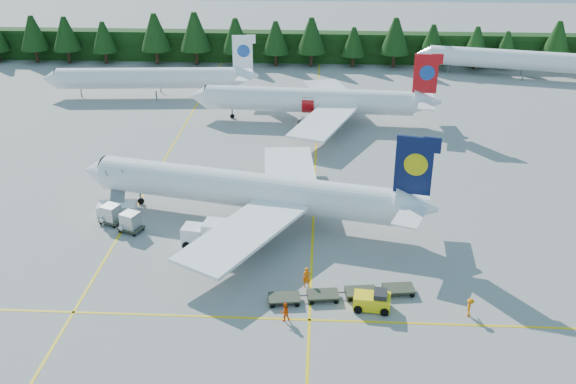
{
  "coord_description": "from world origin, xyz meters",
  "views": [
    {
      "loc": [
        6.55,
        -49.6,
        32.5
      ],
      "look_at": [
        3.28,
        11.35,
        3.5
      ],
      "focal_mm": 40.0,
      "sensor_mm": 36.0,
      "label": 1
    }
  ],
  "objects_px": {
    "airliner_navy": "(237,189)",
    "service_truck": "(212,235)",
    "airliner_red": "(305,101)",
    "airstairs": "(117,205)",
    "baggage_tug": "(373,301)"
  },
  "relations": [
    {
      "from": "airstairs",
      "to": "service_truck",
      "type": "xyz_separation_m",
      "value": [
        11.76,
        -7.22,
        0.58
      ]
    },
    {
      "from": "airliner_navy",
      "to": "airliner_red",
      "type": "bearing_deg",
      "value": 91.85
    },
    {
      "from": "airliner_navy",
      "to": "baggage_tug",
      "type": "xyz_separation_m",
      "value": [
        13.55,
        -16.19,
        -2.55
      ]
    },
    {
      "from": "airliner_navy",
      "to": "service_truck",
      "type": "height_order",
      "value": "airliner_navy"
    },
    {
      "from": "baggage_tug",
      "to": "airliner_red",
      "type": "bearing_deg",
      "value": 104.83
    },
    {
      "from": "baggage_tug",
      "to": "service_truck",
      "type": "bearing_deg",
      "value": 154.14
    },
    {
      "from": "airstairs",
      "to": "service_truck",
      "type": "distance_m",
      "value": 13.81
    },
    {
      "from": "airliner_navy",
      "to": "airliner_red",
      "type": "xyz_separation_m",
      "value": [
        6.28,
        32.32,
        -0.12
      ]
    },
    {
      "from": "airstairs",
      "to": "baggage_tug",
      "type": "relative_size",
      "value": 1.81
    },
    {
      "from": "airliner_red",
      "to": "airstairs",
      "type": "distance_m",
      "value": 37.42
    },
    {
      "from": "airstairs",
      "to": "service_truck",
      "type": "height_order",
      "value": "airstairs"
    },
    {
      "from": "airliner_red",
      "to": "service_truck",
      "type": "xyz_separation_m",
      "value": [
        -8.05,
        -38.87,
        -1.85
      ]
    },
    {
      "from": "airliner_red",
      "to": "service_truck",
      "type": "relative_size",
      "value": 6.11
    },
    {
      "from": "airliner_navy",
      "to": "airliner_red",
      "type": "height_order",
      "value": "airliner_navy"
    },
    {
      "from": "airliner_navy",
      "to": "service_truck",
      "type": "relative_size",
      "value": 6.24
    }
  ]
}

